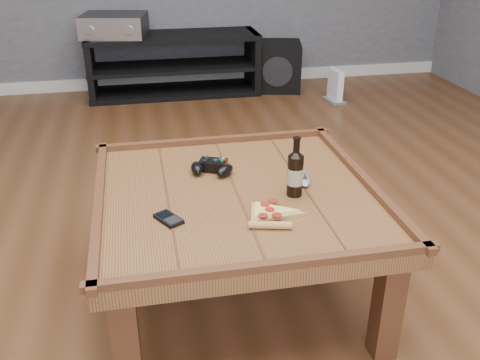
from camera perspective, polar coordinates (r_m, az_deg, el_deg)
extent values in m
plane|color=#4B2C15|center=(2.18, -0.32, -11.88)|extent=(6.00, 6.00, 0.00)
cube|color=silver|center=(4.86, -7.19, 10.51)|extent=(5.00, 0.02, 0.10)
cube|color=#582D19|center=(1.95, -0.35, -2.08)|extent=(1.00, 1.00, 0.06)
cube|color=#3D1F10|center=(1.71, -12.05, -16.68)|extent=(0.08, 0.08, 0.39)
cube|color=#3D1F10|center=(1.86, 15.43, -12.97)|extent=(0.08, 0.08, 0.39)
cube|color=#3D1F10|center=(2.40, -12.21, -3.06)|extent=(0.08, 0.08, 0.39)
cube|color=#3D1F10|center=(2.51, 7.28, -1.27)|extent=(0.08, 0.08, 0.39)
cube|color=#3D1F10|center=(2.36, -2.60, 4.29)|extent=(1.03, 0.03, 0.03)
cube|color=#3D1F10|center=(1.52, 3.18, -9.14)|extent=(1.03, 0.03, 0.03)
cube|color=#3D1F10|center=(2.06, 12.99, 0.26)|extent=(0.03, 1.03, 0.03)
cube|color=#3D1F10|center=(1.90, -14.84, -2.23)|extent=(0.03, 1.03, 0.03)
cube|color=black|center=(4.53, -7.23, 14.96)|extent=(1.40, 0.45, 0.04)
cube|color=black|center=(4.58, -7.06, 11.90)|extent=(1.40, 0.45, 0.03)
cube|color=black|center=(4.64, -6.91, 9.38)|extent=(1.40, 0.45, 0.04)
cube|color=black|center=(4.58, -15.61, 11.40)|extent=(0.05, 0.44, 0.50)
cube|color=black|center=(4.67, 1.34, 12.61)|extent=(0.05, 0.44, 0.50)
cylinder|color=black|center=(1.89, 5.89, 0.45)|extent=(0.06, 0.06, 0.15)
cone|color=black|center=(1.85, 6.02, 2.91)|extent=(0.05, 0.05, 0.03)
cylinder|color=black|center=(1.84, 6.05, 3.67)|extent=(0.02, 0.02, 0.05)
cylinder|color=black|center=(1.83, 6.09, 4.46)|extent=(0.03, 0.03, 0.01)
cylinder|color=tan|center=(1.89, 5.89, 0.45)|extent=(0.06, 0.06, 0.06)
cube|color=black|center=(2.09, -2.89, 1.67)|extent=(0.12, 0.10, 0.04)
ellipsoid|color=black|center=(2.07, -4.63, 1.28)|extent=(0.05, 0.09, 0.04)
ellipsoid|color=black|center=(2.05, -1.64, 1.03)|extent=(0.10, 0.10, 0.04)
cylinder|color=black|center=(2.10, -3.57, 2.39)|extent=(0.02, 0.02, 0.01)
cylinder|color=black|center=(2.07, -2.64, 2.06)|extent=(0.02, 0.02, 0.01)
cylinder|color=yellow|center=(2.09, -1.81, 2.29)|extent=(0.01, 0.01, 0.01)
cylinder|color=red|center=(2.08, -1.61, 2.16)|extent=(0.01, 0.01, 0.01)
cylinder|color=#0C33CC|center=(2.08, -2.15, 2.20)|extent=(0.01, 0.01, 0.01)
cylinder|color=#0C9919|center=(2.07, -1.94, 2.07)|extent=(0.01, 0.01, 0.01)
cylinder|color=#B2844D|center=(1.71, 3.23, -4.82)|extent=(0.14, 0.06, 0.02)
cylinder|color=#9D2A14|center=(1.75, 2.48, -3.80)|extent=(0.03, 0.03, 0.00)
cylinder|color=#9D2A14|center=(1.75, 3.95, -3.75)|extent=(0.03, 0.03, 0.00)
cylinder|color=#9D2A14|center=(1.78, 3.20, -3.16)|extent=(0.03, 0.03, 0.00)
cylinder|color=#9D2A14|center=(1.81, 2.71, -2.61)|extent=(0.03, 0.03, 0.00)
cylinder|color=#9D2A14|center=(1.84, 3.57, -2.24)|extent=(0.03, 0.03, 0.00)
cube|color=black|center=(1.77, -7.62, -4.13)|extent=(0.10, 0.12, 0.01)
cube|color=black|center=(1.78, -8.09, -3.63)|extent=(0.06, 0.06, 0.00)
cube|color=black|center=(1.74, -7.17, -4.26)|extent=(0.06, 0.06, 0.00)
ellipsoid|color=#9399A0|center=(2.03, 6.65, 0.30)|extent=(0.07, 0.16, 0.02)
cube|color=black|center=(2.06, 6.45, 1.07)|extent=(0.03, 0.02, 0.00)
cube|color=black|center=(2.01, 6.73, 0.39)|extent=(0.03, 0.06, 0.00)
cube|color=black|center=(4.50, -13.25, 15.79)|extent=(0.55, 0.48, 0.17)
cube|color=#B6BAC1|center=(4.31, -13.79, 15.30)|extent=(0.48, 0.10, 0.17)
cylinder|color=#B6BAC1|center=(4.34, -15.77, 15.15)|extent=(0.07, 0.03, 0.06)
cylinder|color=#B6BAC1|center=(4.27, -11.83, 15.40)|extent=(0.07, 0.03, 0.06)
cube|color=black|center=(4.72, 3.94, 12.05)|extent=(0.48, 0.48, 0.40)
cylinder|color=black|center=(4.53, 4.02, 11.44)|extent=(0.25, 0.07, 0.25)
cube|color=slate|center=(4.47, 10.01, 8.39)|extent=(0.13, 0.22, 0.02)
cube|color=white|center=(4.43, 10.14, 9.99)|extent=(0.07, 0.19, 0.24)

